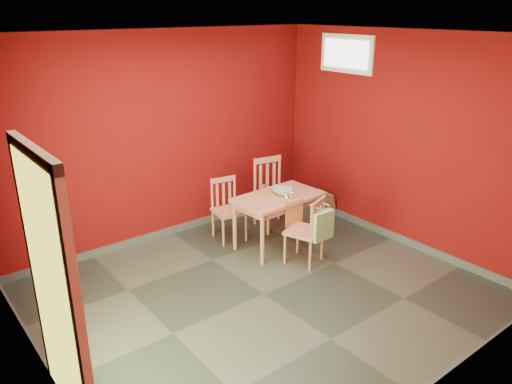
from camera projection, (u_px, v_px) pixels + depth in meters
ground at (264, 294)px, 5.43m from camera, size 4.50×4.50×0.00m
room_shell at (264, 290)px, 5.41m from camera, size 4.50×4.50×4.50m
doorway at (52, 286)px, 3.44m from camera, size 0.06×1.01×2.13m
window at (346, 54)px, 6.64m from camera, size 0.05×0.90×0.50m
outlet_plate at (262, 188)px, 7.71m from camera, size 0.08×0.02×0.12m
dining_table at (278, 202)px, 6.34m from camera, size 1.13×0.68×0.69m
table_runner at (284, 201)px, 6.25m from camera, size 0.31×0.62×0.31m
chair_far_left at (228, 208)px, 6.62m from camera, size 0.45×0.45×0.83m
chair_far_right at (272, 192)px, 6.98m from camera, size 0.54×0.54×0.98m
chair_near at (307, 230)px, 5.97m from camera, size 0.50×0.50×0.84m
tote_bag at (322, 225)px, 5.80m from camera, size 0.30×0.18×0.42m
cat at (281, 188)px, 6.30m from camera, size 0.29×0.41×0.18m
picture_frame at (327, 202)px, 7.51m from camera, size 0.15×0.35×0.35m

